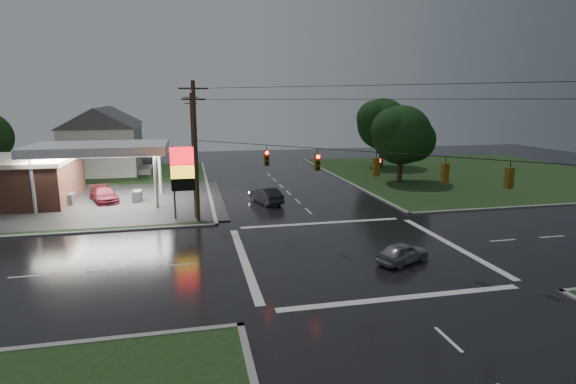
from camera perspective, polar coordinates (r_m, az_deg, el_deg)
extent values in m
plane|color=black|center=(29.33, 8.23, -7.52)|extent=(120.00, 120.00, 0.00)
cube|color=black|center=(55.13, -29.12, 0.20)|extent=(36.00, 36.00, 0.08)
cube|color=black|center=(63.84, 22.05, 2.20)|extent=(36.00, 36.00, 0.08)
cube|color=#2D2D2D|center=(46.00, -24.74, -1.34)|extent=(26.00, 18.00, 0.02)
cube|color=brown|center=(49.52, -32.37, 1.02)|extent=(12.00, 10.00, 4.00)
cube|color=beige|center=(49.24, -32.64, 3.43)|extent=(12.40, 10.40, 0.40)
cylinder|color=silver|center=(43.48, -29.68, 0.74)|extent=(0.30, 0.30, 5.00)
cylinder|color=silver|center=(41.60, -16.43, 1.38)|extent=(0.30, 0.30, 5.00)
cylinder|color=silver|center=(49.17, -27.67, 2.03)|extent=(0.30, 0.30, 5.00)
cylinder|color=silver|center=(47.51, -15.97, 2.63)|extent=(0.30, 0.30, 5.00)
cube|color=silver|center=(44.82, -22.79, 5.14)|extent=(12.00, 8.00, 0.80)
cube|color=white|center=(44.86, -22.75, 4.61)|extent=(11.40, 7.40, 0.04)
cube|color=#59595E|center=(46.13, -26.00, -0.83)|extent=(0.80, 1.60, 1.10)
cube|color=#59595E|center=(45.08, -18.58, -0.52)|extent=(0.80, 1.60, 1.10)
cylinder|color=#59595E|center=(36.99, -14.30, 1.05)|extent=(0.16, 0.16, 6.00)
cylinder|color=#59595E|center=(36.97, -11.82, 1.16)|extent=(0.16, 0.16, 6.00)
cube|color=red|center=(36.64, -13.22, 4.49)|extent=(2.00, 0.35, 1.40)
cube|color=yellow|center=(36.82, -13.12, 2.48)|extent=(2.00, 0.35, 1.00)
cube|color=black|center=(36.99, -13.05, 0.95)|extent=(2.00, 0.35, 1.00)
cylinder|color=#382619|center=(35.62, -11.64, 4.84)|extent=(0.32, 0.32, 11.00)
cube|color=#382619|center=(35.39, -11.97, 12.74)|extent=(2.20, 0.12, 0.12)
cube|color=#382619|center=(35.38, -11.92, 11.45)|extent=(1.80, 0.12, 0.12)
cylinder|color=#382619|center=(64.03, -12.09, 7.51)|extent=(0.32, 0.32, 10.50)
cube|color=#382619|center=(63.88, -12.27, 11.67)|extent=(2.20, 0.12, 0.12)
cube|color=#382619|center=(63.88, -12.24, 10.96)|extent=(1.80, 0.12, 0.12)
cube|color=#59470C|center=(31.32, -2.75, 4.35)|extent=(0.34, 0.34, 1.10)
cylinder|color=#FF0C07|center=(31.08, -2.70, 5.00)|extent=(0.22, 0.08, 0.22)
cube|color=#59470C|center=(29.20, 3.73, 3.81)|extent=(0.34, 0.34, 1.10)
cylinder|color=#FF0C07|center=(28.96, 3.85, 4.50)|extent=(0.22, 0.08, 0.22)
cube|color=#59470C|center=(27.50, 11.12, 3.13)|extent=(0.34, 0.34, 1.10)
cylinder|color=#FF0C07|center=(27.53, 11.53, 3.92)|extent=(0.08, 0.22, 0.22)
cube|color=#59470C|center=(26.32, 19.30, 2.32)|extent=(0.34, 0.34, 1.10)
cylinder|color=#FF0C07|center=(26.43, 19.13, 3.20)|extent=(0.22, 0.08, 0.22)
cube|color=#59470C|center=(25.79, 26.26, 1.59)|extent=(0.34, 0.34, 1.10)
cylinder|color=#FF0C07|center=(25.89, 26.06, 2.49)|extent=(0.22, 0.08, 0.22)
cube|color=silver|center=(63.20, -22.50, 4.79)|extent=(9.00, 8.00, 6.00)
cube|color=gray|center=(62.82, -17.55, 2.70)|extent=(1.60, 4.80, 0.80)
cube|color=silver|center=(75.14, -21.71, 5.80)|extent=(9.00, 8.00, 6.00)
cube|color=gray|center=(74.75, -17.55, 4.05)|extent=(1.60, 4.80, 0.80)
cylinder|color=black|center=(54.00, 14.07, 3.79)|extent=(0.56, 0.56, 5.04)
sphere|color=black|center=(53.69, 14.23, 7.02)|extent=(6.80, 6.80, 6.80)
sphere|color=black|center=(54.79, 15.66, 6.37)|extent=(5.10, 5.10, 5.10)
sphere|color=black|center=(52.69, 13.13, 7.78)|extent=(4.76, 4.76, 4.76)
cylinder|color=black|center=(66.02, 11.80, 5.50)|extent=(0.56, 0.56, 5.60)
sphere|color=black|center=(65.76, 11.93, 8.45)|extent=(7.20, 7.20, 7.20)
sphere|color=black|center=(66.83, 13.22, 7.84)|extent=(5.40, 5.40, 5.40)
sphere|color=black|center=(64.78, 10.93, 9.15)|extent=(5.04, 5.04, 5.04)
imported|color=black|center=(42.31, -2.80, -0.41)|extent=(2.74, 4.79, 1.49)
imported|color=gray|center=(27.89, 14.37, -7.47)|extent=(3.85, 2.76, 1.22)
imported|color=maroon|center=(46.15, -22.35, -0.31)|extent=(3.63, 5.32, 1.43)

